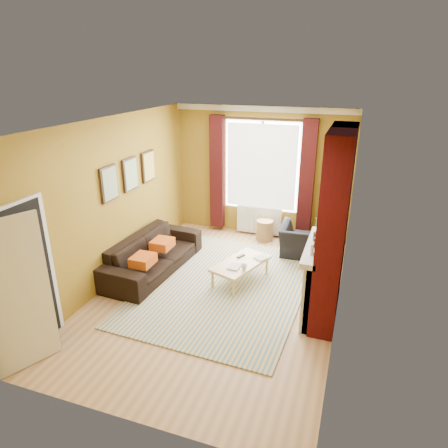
{
  "coord_description": "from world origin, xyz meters",
  "views": [
    {
      "loc": [
        1.97,
        -5.45,
        3.52
      ],
      "look_at": [
        0.0,
        0.25,
        1.15
      ],
      "focal_mm": 32.0,
      "sensor_mm": 36.0,
      "label": 1
    }
  ],
  "objects": [
    {
      "name": "ground",
      "position": [
        0.0,
        0.0,
        0.0
      ],
      "size": [
        5.5,
        5.5,
        0.0
      ],
      "primitive_type": "plane",
      "color": "#976D44",
      "rests_on": "ground"
    },
    {
      "name": "room_walls",
      "position": [
        0.64,
        0.27,
        1.39
      ],
      "size": [
        3.82,
        5.54,
        2.83
      ],
      "color": "olive",
      "rests_on": "ground"
    },
    {
      "name": "striped_rug",
      "position": [
        0.02,
        0.25,
        0.01
      ],
      "size": [
        2.79,
        3.77,
        0.02
      ],
      "rotation": [
        0.0,
        0.0,
        -0.04
      ],
      "color": "teal",
      "rests_on": "ground"
    },
    {
      "name": "sofa",
      "position": [
        -1.42,
        0.37,
        0.33
      ],
      "size": [
        1.04,
        2.33,
        0.66
      ],
      "primitive_type": "imported",
      "rotation": [
        0.0,
        0.0,
        1.5
      ],
      "color": "black",
      "rests_on": "ground"
    },
    {
      "name": "armchair",
      "position": [
        1.13,
        1.91,
        0.32
      ],
      "size": [
        1.01,
        0.89,
        0.63
      ],
      "primitive_type": "imported",
      "rotation": [
        0.0,
        0.0,
        3.18
      ],
      "color": "black",
      "rests_on": "ground"
    },
    {
      "name": "coffee_table",
      "position": [
        0.22,
        0.5,
        0.33
      ],
      "size": [
        0.89,
        1.24,
        0.37
      ],
      "rotation": [
        0.0,
        0.0,
        -0.34
      ],
      "color": "#D5B97B",
      "rests_on": "ground"
    },
    {
      "name": "wicker_stool",
      "position": [
        0.19,
        2.4,
        0.23
      ],
      "size": [
        0.4,
        0.4,
        0.45
      ],
      "rotation": [
        0.0,
        0.0,
        -0.12
      ],
      "color": "olive",
      "rests_on": "ground"
    },
    {
      "name": "floor_lamp",
      "position": [
        1.55,
        2.19,
        1.41
      ],
      "size": [
        0.3,
        0.3,
        1.79
      ],
      "rotation": [
        0.0,
        0.0,
        -0.17
      ],
      "color": "black",
      "rests_on": "ground"
    },
    {
      "name": "book_a",
      "position": [
        0.08,
        0.29,
        0.38
      ],
      "size": [
        0.21,
        0.27,
        0.02
      ],
      "primitive_type": "imported",
      "rotation": [
        0.0,
        0.0,
        -0.06
      ],
      "color": "#999999",
      "rests_on": "coffee_table"
    },
    {
      "name": "book_b",
      "position": [
        0.45,
        0.84,
        0.38
      ],
      "size": [
        0.31,
        0.33,
        0.02
      ],
      "primitive_type": "imported",
      "rotation": [
        0.0,
        0.0,
        -0.6
      ],
      "color": "#999999",
      "rests_on": "coffee_table"
    },
    {
      "name": "mug",
      "position": [
        0.35,
        0.27,
        0.42
      ],
      "size": [
        0.11,
        0.11,
        0.09
      ],
      "primitive_type": "imported",
      "rotation": [
        0.0,
        0.0,
        -0.15
      ],
      "color": "#999999",
      "rests_on": "coffee_table"
    },
    {
      "name": "tv_remote",
      "position": [
        0.16,
        0.71,
        0.38
      ],
      "size": [
        0.12,
        0.18,
        0.02
      ],
      "rotation": [
        0.0,
        0.0,
        -0.46
      ],
      "color": "black",
      "rests_on": "coffee_table"
    }
  ]
}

